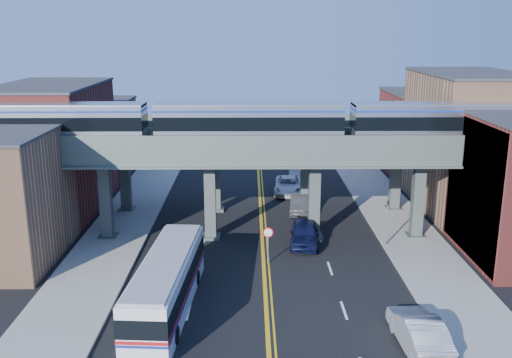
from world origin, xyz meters
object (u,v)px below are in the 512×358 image
at_px(stop_sign, 268,239).
at_px(car_lane_d, 299,172).
at_px(traffic_signal, 387,217).
at_px(car_parked_curb, 419,332).
at_px(transit_bus, 167,284).
at_px(car_lane_a, 305,233).
at_px(car_lane_b, 300,204).
at_px(transit_train, 249,122).
at_px(car_lane_c, 288,185).

bearing_deg(stop_sign, car_lane_d, 79.94).
height_order(traffic_signal, car_parked_curb, traffic_signal).
bearing_deg(transit_bus, car_lane_a, -37.27).
bearing_deg(transit_bus, car_lane_b, -23.42).
bearing_deg(car_lane_a, car_lane_d, 93.23).
xyz_separation_m(transit_train, traffic_signal, (10.21, -2.00, -6.80)).
height_order(traffic_signal, car_lane_a, traffic_signal).
height_order(transit_train, car_lane_c, transit_train).
bearing_deg(traffic_signal, transit_train, 168.92).
bearing_deg(car_lane_b, car_parked_curb, -73.40).
height_order(transit_train, car_lane_a, transit_train).
bearing_deg(transit_bus, car_lane_c, -15.78).
distance_m(traffic_signal, car_lane_d, 20.57).
bearing_deg(stop_sign, car_lane_a, 51.06).
distance_m(transit_bus, car_lane_b, 20.29).
xyz_separation_m(traffic_signal, car_lane_b, (-5.69, 8.34, -1.50)).
xyz_separation_m(transit_train, car_lane_d, (5.38, 17.94, -8.28)).
height_order(stop_sign, car_lane_c, stop_sign).
relative_size(transit_train, car_parked_curb, 7.85).
relative_size(stop_sign, car_lane_c, 0.46).
xyz_separation_m(car_lane_a, car_lane_b, (0.32, 7.76, -0.09)).
bearing_deg(car_parked_curb, stop_sign, -58.91).
distance_m(transit_train, car_lane_c, 15.51).
bearing_deg(car_lane_b, car_lane_a, -86.20).
bearing_deg(car_lane_c, car_lane_b, -79.18).
distance_m(car_lane_c, car_parked_curb, 28.93).
xyz_separation_m(car_lane_a, car_lane_d, (1.17, 19.35, -0.07)).
bearing_deg(transit_train, traffic_signal, -11.08).
distance_m(transit_bus, car_parked_curb, 14.07).
height_order(traffic_signal, transit_bus, traffic_signal).
relative_size(car_lane_c, car_lane_d, 1.01).
bearing_deg(transit_train, car_lane_c, 72.90).
relative_size(stop_sign, car_parked_curb, 0.48).
height_order(transit_train, traffic_signal, transit_train).
relative_size(transit_train, car_lane_a, 8.19).
xyz_separation_m(transit_train, transit_bus, (-4.74, -11.69, -7.54)).
height_order(car_lane_b, car_lane_c, car_lane_b).
bearing_deg(car_lane_a, transit_bus, -124.32).
distance_m(traffic_signal, transit_bus, 17.83).
bearing_deg(stop_sign, car_parked_curb, -56.30).
height_order(stop_sign, car_lane_d, stop_sign).
xyz_separation_m(transit_bus, car_parked_curb, (13.38, -4.31, -0.66)).
distance_m(car_lane_b, car_parked_curb, 22.72).
height_order(car_lane_a, car_lane_c, car_lane_a).
relative_size(traffic_signal, car_lane_d, 0.72).
xyz_separation_m(stop_sign, transit_bus, (-6.05, -6.69, -0.20)).
xyz_separation_m(transit_bus, car_lane_b, (9.26, 18.03, -0.76)).
distance_m(transit_bus, car_lane_c, 25.71).
bearing_deg(car_lane_b, transit_bus, -111.03).
height_order(traffic_signal, car_lane_b, traffic_signal).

